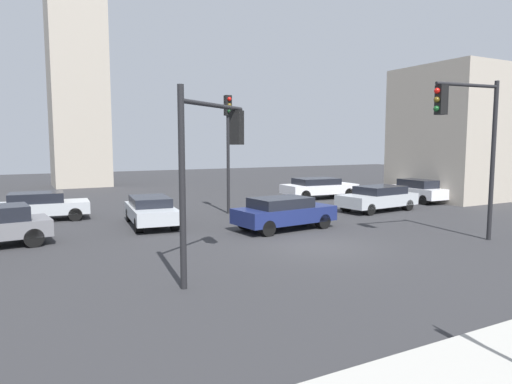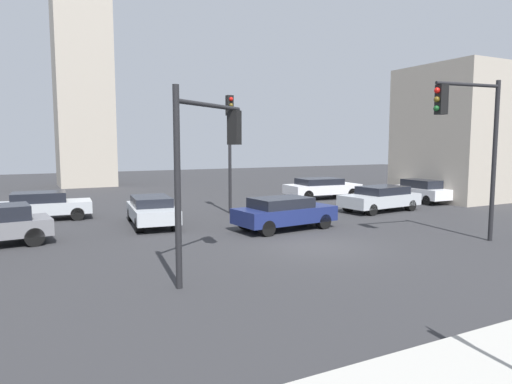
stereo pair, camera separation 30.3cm
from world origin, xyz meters
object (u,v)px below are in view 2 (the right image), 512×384
Objects in this scene: car_1 at (380,198)px; car_3 at (322,187)px; traffic_light_1 at (209,148)px; car_4 at (421,190)px; car_5 at (152,210)px; traffic_light_2 at (470,128)px; traffic_light_0 at (230,133)px; car_2 at (284,212)px; car_6 at (43,205)px.

car_1 is 0.92× the size of car_3.
traffic_light_1 is 1.01× the size of car_3.
car_5 is (-16.72, -0.32, -0.04)m from car_4.
car_1 is 5.18m from car_4.
car_4 reaches higher than car_1.
traffic_light_1 reaches higher than car_5.
traffic_light_2 reaches higher than car_1.
traffic_light_0 reaches higher than traffic_light_1.
car_2 reaches higher than car_6.
traffic_light_2 reaches higher than car_4.
car_4 is (4.39, -4.24, -0.01)m from car_3.
car_6 is at bearing -36.27° from traffic_light_2.
traffic_light_2 is 8.58m from car_1.
car_6 is (-8.78, 7.28, -0.03)m from car_2.
traffic_light_0 is 1.40× the size of car_6.
car_4 is at bearing 11.91° from car_2.
traffic_light_0 is 1.34× the size of car_5.
car_5 is (-4.46, -1.54, -3.43)m from traffic_light_0.
traffic_light_1 is 1.09× the size of car_1.
car_4 is 0.92× the size of car_5.
car_6 is at bearing 134.66° from car_2.
traffic_light_1 reaches higher than car_4.
car_5 is (-9.06, 8.79, -3.43)m from traffic_light_2.
car_1 is at bearing 89.59° from car_5.
car_4 is (7.67, 9.11, -3.39)m from traffic_light_2.
traffic_light_1 is 1.12× the size of car_5.
car_3 is 1.20× the size of car_4.
car_5 is at bearing 137.09° from car_2.
traffic_light_0 is 8.65m from car_1.
car_5 is (0.52, 8.15, -2.78)m from traffic_light_1.
traffic_light_2 reaches higher than car_5.
car_2 is 0.99× the size of car_5.
traffic_light_1 is 9.62m from traffic_light_2.
traffic_light_0 is 1.46× the size of car_4.
car_1 is 1.06× the size of car_6.
car_1 reaches higher than car_6.
car_4 is 0.96× the size of car_6.
car_3 is (7.87, 3.01, -3.38)m from traffic_light_0.
traffic_light_1 reaches higher than car_1.
car_6 is (-4.16, 3.76, 0.02)m from car_5.
car_3 is (3.28, 13.34, -3.38)m from traffic_light_2.
car_2 is at bearing 59.19° from car_5.
traffic_light_1 is at bearing 118.57° from car_4.
car_5 is at bearing -155.85° from car_3.
car_6 is at bearing -173.37° from car_3.
car_1 is 1.03× the size of car_2.
car_2 is at bearing 2.61° from traffic_light_0.
car_4 is 16.73m from car_5.
car_1 is at bearing -103.42° from traffic_light_2.
traffic_light_2 is at bearing 142.34° from car_4.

